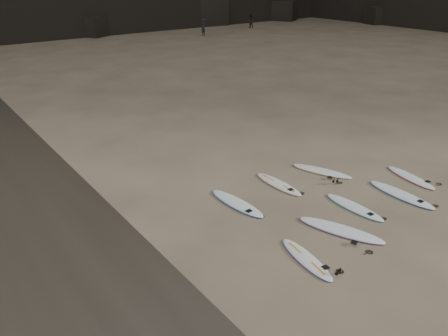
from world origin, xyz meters
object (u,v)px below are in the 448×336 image
at_px(surfboard_0, 306,259).
at_px(person_b, 250,21).
at_px(surfboard_6, 278,184).
at_px(person_a, 203,27).
at_px(surfboard_3, 401,194).
at_px(surfboard_4, 411,177).
at_px(surfboard_1, 341,230).
at_px(surfboard_5, 237,203).
at_px(surfboard_2, 354,207).
at_px(surfboard_7, 322,171).

height_order(surfboard_0, person_b, person_b).
distance_m(surfboard_6, person_a, 40.10).
bearing_deg(person_b, surfboard_6, 62.27).
bearing_deg(surfboard_3, surfboard_4, 22.48).
relative_size(surfboard_4, person_a, 1.22).
xyz_separation_m(surfboard_1, person_b, (29.92, 40.17, 0.83)).
height_order(surfboard_5, surfboard_6, surfboard_5).
xyz_separation_m(surfboard_2, person_a, (19.32, 37.46, 0.90)).
relative_size(surfboard_1, surfboard_5, 1.09).
height_order(surfboard_4, surfboard_5, surfboard_5).
relative_size(surfboard_0, person_a, 1.17).
bearing_deg(surfboard_7, surfboard_4, -68.02).
bearing_deg(surfboard_1, surfboard_4, -11.70).
relative_size(surfboard_7, person_b, 1.40).
distance_m(surfboard_0, person_a, 44.76).
xyz_separation_m(surfboard_0, surfboard_5, (0.41, 3.66, 0.01)).
bearing_deg(surfboard_4, person_a, 79.10).
relative_size(surfboard_5, person_b, 1.43).
relative_size(surfboard_4, person_b, 1.31).
relative_size(surfboard_4, surfboard_5, 0.91).
bearing_deg(surfboard_3, surfboard_0, -171.74).
height_order(surfboard_0, surfboard_6, surfboard_6).
bearing_deg(surfboard_6, person_b, 51.81).
bearing_deg(surfboard_3, surfboard_5, 151.24).
xyz_separation_m(surfboard_5, surfboard_7, (4.36, 0.02, -0.00)).
height_order(surfboard_0, surfboard_2, surfboard_2).
height_order(surfboard_2, surfboard_4, surfboard_2).
relative_size(surfboard_2, person_a, 1.24).
distance_m(surfboard_0, surfboard_4, 7.21).
relative_size(surfboard_5, surfboard_7, 1.02).
xyz_separation_m(person_a, person_b, (9.10, 2.04, -0.06)).
bearing_deg(surfboard_2, surfboard_0, -162.94).
bearing_deg(surfboard_1, surfboard_3, -17.01).
bearing_deg(surfboard_0, surfboard_4, 19.70).
distance_m(surfboard_3, person_b, 47.84).
bearing_deg(surfboard_6, surfboard_5, -173.73).
bearing_deg(surfboard_2, surfboard_6, 107.26).
relative_size(surfboard_1, surfboard_7, 1.11).
height_order(surfboard_1, surfboard_3, surfboard_1).
xyz_separation_m(surfboard_2, surfboard_5, (-3.05, 2.61, 0.00)).
bearing_deg(surfboard_2, person_a, 62.83).
height_order(surfboard_5, surfboard_7, surfboard_5).
height_order(surfboard_6, person_b, person_b).
bearing_deg(surfboard_0, surfboard_1, 21.23).
bearing_deg(surfboard_2, surfboard_3, -11.67).
bearing_deg(person_a, surfboard_1, 37.75).
bearing_deg(surfboard_3, surfboard_1, -174.37).
bearing_deg(surfboard_4, surfboard_3, -147.53).
height_order(surfboard_1, person_b, person_b).
xyz_separation_m(surfboard_2, surfboard_7, (1.31, 2.63, 0.00)).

